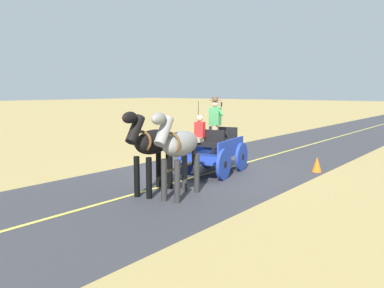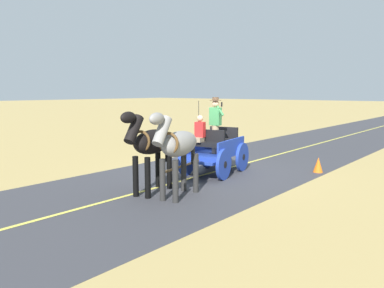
# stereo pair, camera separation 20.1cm
# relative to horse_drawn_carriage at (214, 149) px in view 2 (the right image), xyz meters

# --- Properties ---
(ground_plane) EXTENTS (200.00, 200.00, 0.00)m
(ground_plane) POSITION_rel_horse_drawn_carriage_xyz_m (0.14, -0.13, -0.82)
(ground_plane) COLOR tan
(road_surface) EXTENTS (5.99, 160.00, 0.01)m
(road_surface) POSITION_rel_horse_drawn_carriage_xyz_m (0.14, -0.13, -0.81)
(road_surface) COLOR #38383D
(road_surface) RESTS_ON ground
(road_centre_stripe) EXTENTS (0.12, 160.00, 0.00)m
(road_centre_stripe) POSITION_rel_horse_drawn_carriage_xyz_m (0.14, -0.13, -0.81)
(road_centre_stripe) COLOR #DBCC4C
(road_centre_stripe) RESTS_ON road_surface
(horse_drawn_carriage) EXTENTS (1.85, 4.51, 2.50)m
(horse_drawn_carriage) POSITION_rel_horse_drawn_carriage_xyz_m (0.00, 0.00, 0.00)
(horse_drawn_carriage) COLOR #1E3899
(horse_drawn_carriage) RESTS_ON ground
(horse_near_side) EXTENTS (0.88, 2.15, 2.21)m
(horse_near_side) POSITION_rel_horse_drawn_carriage_xyz_m (-0.97, 2.90, 0.51)
(horse_near_side) COLOR gray
(horse_near_side) RESTS_ON ground
(horse_off_side) EXTENTS (0.90, 2.15, 2.21)m
(horse_off_side) POSITION_rel_horse_drawn_carriage_xyz_m (-0.17, 3.05, 0.51)
(horse_off_side) COLOR black
(horse_off_side) RESTS_ON ground
(traffic_cone) EXTENTS (0.32, 0.32, 0.50)m
(traffic_cone) POSITION_rel_horse_drawn_carriage_xyz_m (-2.55, -2.37, -0.57)
(traffic_cone) COLOR orange
(traffic_cone) RESTS_ON ground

